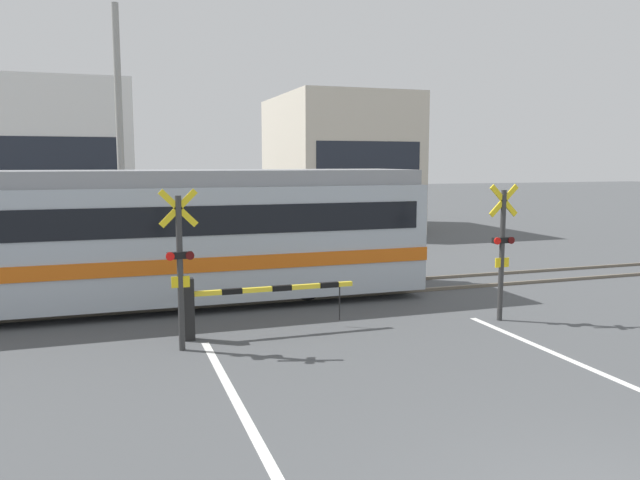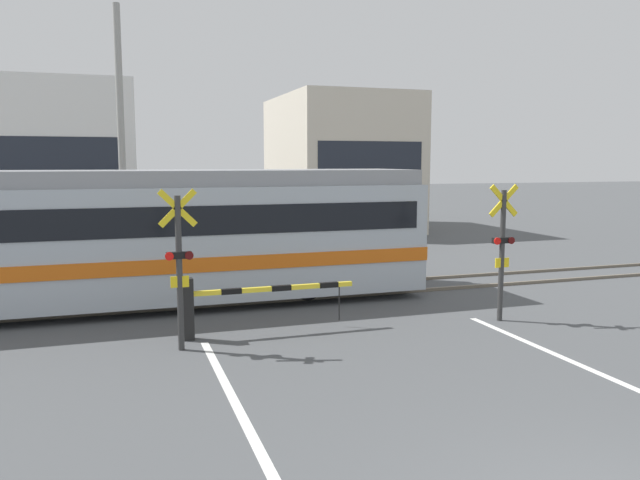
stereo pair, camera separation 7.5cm
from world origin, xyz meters
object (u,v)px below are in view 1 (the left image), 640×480
Objects in this scene: crossing_barrier_far at (340,246)px; crossing_signal_left at (180,263)px; crossing_barrier_near at (230,300)px; commuter_train at (106,235)px; crossing_signal_right at (502,246)px.

crossing_barrier_far is 9.09m from crossing_signal_left.
crossing_signal_left is at bearing -147.80° from crossing_barrier_near.
commuter_train is 8.77m from crossing_signal_right.
crossing_barrier_near is at bearing 173.75° from crossing_signal_right.
crossing_signal_right is (5.65, -0.62, 0.87)m from crossing_barrier_near.
crossing_barrier_near is at bearing -55.82° from commuter_train.
crossing_signal_right reaches higher than crossing_barrier_near.
commuter_train is at bearing 107.61° from crossing_signal_left.
crossing_signal_right is (6.63, 0.00, 0.00)m from crossing_signal_left.
crossing_signal_right is at bearing -82.08° from crossing_barrier_far.
crossing_signal_right is (0.98, -7.07, 0.87)m from crossing_barrier_far.
commuter_train reaches higher than crossing_barrier_far.
commuter_train reaches higher than crossing_signal_left.
commuter_train is 5.13× the size of crossing_signal_left.
commuter_train is 4.06m from crossing_barrier_near.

